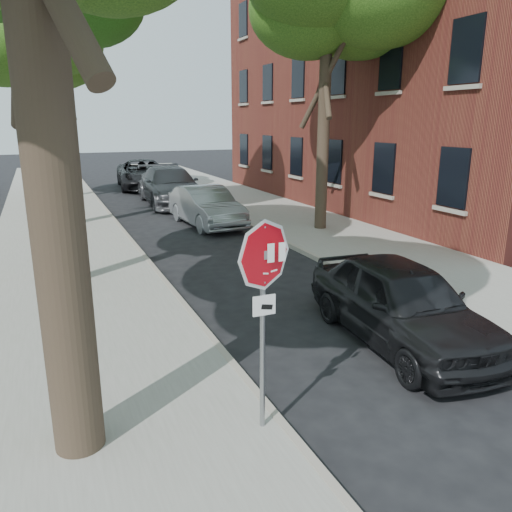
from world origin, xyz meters
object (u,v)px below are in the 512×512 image
(stop_sign, at_px, (264,286))
(car_a, at_px, (401,302))
(apartment_building, at_px, (436,31))
(car_b, at_px, (206,206))
(tree_right, at_px, (325,9))
(car_d, at_px, (143,174))
(tree_far, at_px, (29,41))
(car_c, at_px, (170,186))

(stop_sign, relative_size, car_a, 0.60)
(apartment_building, distance_m, car_b, 13.43)
(tree_right, distance_m, car_d, 15.71)
(tree_far, height_order, car_c, tree_far)
(tree_far, xyz_separation_m, car_d, (5.27, 2.93, -6.40))
(tree_right, bearing_deg, car_b, 145.07)
(apartment_building, distance_m, car_c, 13.84)
(car_a, distance_m, car_b, 10.97)
(tree_right, xyz_separation_m, car_b, (-3.38, 2.36, -6.49))
(tree_right, bearing_deg, stop_sign, -123.38)
(apartment_building, distance_m, car_a, 18.28)
(car_b, bearing_deg, tree_right, -38.80)
(tree_far, relative_size, car_d, 1.60)
(tree_far, distance_m, car_b, 12.05)
(apartment_building, bearing_deg, car_c, 161.14)
(car_a, relative_size, car_d, 0.74)
(stop_sign, distance_m, tree_right, 13.23)
(tree_right, relative_size, car_c, 1.59)
(apartment_building, height_order, tree_right, apartment_building)
(car_d, bearing_deg, tree_right, -70.81)
(tree_far, height_order, tree_right, same)
(car_c, bearing_deg, apartment_building, -16.95)
(car_a, bearing_deg, stop_sign, -150.25)
(car_c, bearing_deg, car_d, 92.42)
(car_a, bearing_deg, tree_right, 73.52)
(car_c, bearing_deg, car_b, -88.09)
(car_b, distance_m, car_c, 5.43)
(car_a, height_order, car_d, car_d)
(car_a, xyz_separation_m, car_d, (-0.05, 22.54, 0.07))
(car_b, distance_m, car_d, 11.57)
(tree_far, height_order, car_b, tree_far)
(car_a, bearing_deg, car_b, 94.94)
(tree_right, bearing_deg, car_c, 113.46)
(stop_sign, relative_size, tree_far, 0.28)
(car_a, distance_m, car_c, 16.40)
(tree_right, xyz_separation_m, car_d, (-3.43, 13.93, -6.40))
(apartment_building, height_order, stop_sign, apartment_building)
(car_d, bearing_deg, tree_far, -145.59)
(tree_far, distance_m, car_d, 8.79)
(tree_far, relative_size, tree_right, 1.00)
(tree_far, xyz_separation_m, tree_right, (8.70, -11.00, 0.00))
(tree_far, distance_m, car_a, 21.33)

